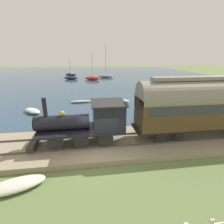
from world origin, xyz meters
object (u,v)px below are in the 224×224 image
at_px(sailboat_navy, 71,78).
at_px(rowboat_off_pier, 188,109).
at_px(sailboat_gray, 106,76).
at_px(sailboat_black, 71,75).
at_px(beached_dinghy, 15,185).
at_px(rowboat_mid_harbor, 32,111).
at_px(rowboat_near_shore, 121,101).
at_px(steam_locomotive, 91,120).
at_px(passenger_coach, 207,104).
at_px(rowboat_far_out, 81,101).
at_px(sailboat_red, 92,78).

relative_size(sailboat_navy, rowboat_off_pier, 2.17).
xyz_separation_m(sailboat_gray, sailboat_black, (5.79, 10.37, -0.01)).
height_order(sailboat_gray, beached_dinghy, sailboat_gray).
xyz_separation_m(rowboat_mid_harbor, rowboat_near_shore, (3.12, -10.85, -0.01)).
bearing_deg(rowboat_mid_harbor, rowboat_near_shore, -26.90).
xyz_separation_m(steam_locomotive, rowboat_off_pier, (6.94, -11.51, -1.84)).
bearing_deg(passenger_coach, sailboat_navy, 18.92).
bearing_deg(rowboat_near_shore, rowboat_far_out, 107.32).
height_order(passenger_coach, rowboat_far_out, passenger_coach).
height_order(sailboat_navy, rowboat_mid_harbor, sailboat_navy).
relative_size(passenger_coach, rowboat_off_pier, 4.87).
xyz_separation_m(sailboat_red, beached_dinghy, (-39.17, 5.25, -0.31)).
distance_m(sailboat_gray, sailboat_red, 5.80).
distance_m(steam_locomotive, rowboat_mid_harbor, 10.98).
distance_m(sailboat_gray, rowboat_mid_harbor, 33.15).
bearing_deg(steam_locomotive, rowboat_far_out, 4.96).
bearing_deg(sailboat_gray, sailboat_red, 149.03).
bearing_deg(sailboat_navy, rowboat_off_pier, -139.33).
height_order(sailboat_gray, sailboat_black, sailboat_gray).
xyz_separation_m(sailboat_red, rowboat_mid_harbor, (-26.78, 7.81, -0.28)).
distance_m(passenger_coach, rowboat_off_pier, 7.98).
relative_size(passenger_coach, sailboat_black, 2.16).
bearing_deg(rowboat_near_shore, passenger_coach, -136.29).
bearing_deg(sailboat_black, beached_dinghy, -147.90).
bearing_deg(rowboat_mid_harbor, passenger_coach, -73.15).
distance_m(passenger_coach, rowboat_mid_harbor, 17.54).
xyz_separation_m(steam_locomotive, sailboat_red, (35.50, -1.40, -1.55)).
xyz_separation_m(passenger_coach, rowboat_off_pier, (6.94, -2.93, -2.64)).
relative_size(rowboat_mid_harbor, rowboat_near_shore, 1.01).
bearing_deg(rowboat_off_pier, sailboat_gray, 18.35).
relative_size(passenger_coach, sailboat_gray, 1.22).
relative_size(sailboat_black, rowboat_off_pier, 2.25).
bearing_deg(rowboat_mid_harbor, sailboat_red, 30.76).
distance_m(steam_locomotive, sailboat_navy, 37.83).
xyz_separation_m(sailboat_navy, rowboat_off_pier, (-30.62, -15.80, -0.21)).
bearing_deg(beached_dinghy, sailboat_navy, 0.61).
height_order(steam_locomotive, sailboat_navy, sailboat_navy).
bearing_deg(sailboat_gray, rowboat_near_shore, -169.03).
xyz_separation_m(rowboat_mid_harbor, rowboat_off_pier, (-1.79, -17.92, -0.02)).
relative_size(sailboat_red, rowboat_mid_harbor, 2.50).
distance_m(passenger_coach, sailboat_black, 47.49).
height_order(passenger_coach, beached_dinghy, passenger_coach).
distance_m(sailboat_black, sailboat_navy, 7.94).
distance_m(sailboat_gray, rowboat_off_pier, 33.30).
xyz_separation_m(steam_locomotive, rowboat_near_shore, (11.85, -4.44, -1.83)).
relative_size(sailboat_gray, sailboat_black, 1.77).
bearing_deg(sailboat_red, steam_locomotive, -161.86).
height_order(sailboat_black, sailboat_navy, sailboat_black).
bearing_deg(sailboat_red, beached_dinghy, -167.23).
relative_size(steam_locomotive, rowboat_near_shore, 2.47).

